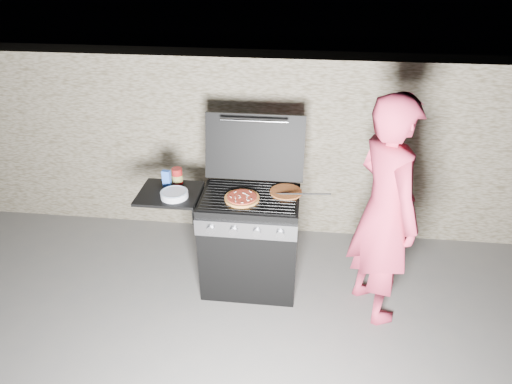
# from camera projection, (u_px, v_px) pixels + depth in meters

# --- Properties ---
(ground) EXTENTS (50.00, 50.00, 0.00)m
(ground) POSITION_uv_depth(u_px,v_px,m) (251.00, 282.00, 4.14)
(ground) COLOR #5D5A55
(stone_wall) EXTENTS (8.00, 0.35, 1.80)m
(stone_wall) POSITION_uv_depth(u_px,v_px,m) (263.00, 144.00, 4.59)
(stone_wall) COLOR gray
(stone_wall) RESTS_ON ground
(gas_grill) EXTENTS (1.34, 0.79, 0.91)m
(gas_grill) POSITION_uv_depth(u_px,v_px,m) (222.00, 240.00, 3.93)
(gas_grill) COLOR black
(gas_grill) RESTS_ON ground
(pizza_topped) EXTENTS (0.33, 0.33, 0.03)m
(pizza_topped) POSITION_uv_depth(u_px,v_px,m) (242.00, 198.00, 3.63)
(pizza_topped) COLOR #C79247
(pizza_topped) RESTS_ON gas_grill
(pizza_plain) EXTENTS (0.34, 0.34, 0.01)m
(pizza_plain) POSITION_uv_depth(u_px,v_px,m) (286.00, 192.00, 3.72)
(pizza_plain) COLOR orange
(pizza_plain) RESTS_ON gas_grill
(sauce_jar) EXTENTS (0.09, 0.09, 0.14)m
(sauce_jar) POSITION_uv_depth(u_px,v_px,m) (177.00, 176.00, 3.86)
(sauce_jar) COLOR maroon
(sauce_jar) RESTS_ON gas_grill
(blue_carton) EXTENTS (0.07, 0.05, 0.14)m
(blue_carton) POSITION_uv_depth(u_px,v_px,m) (167.00, 178.00, 3.81)
(blue_carton) COLOR blue
(blue_carton) RESTS_ON gas_grill
(plate_stack) EXTENTS (0.27, 0.27, 0.05)m
(plate_stack) POSITION_uv_depth(u_px,v_px,m) (174.00, 194.00, 3.67)
(plate_stack) COLOR silver
(plate_stack) RESTS_ON gas_grill
(person) EXTENTS (0.69, 0.81, 1.87)m
(person) POSITION_uv_depth(u_px,v_px,m) (385.00, 212.00, 3.43)
(person) COLOR #C93351
(person) RESTS_ON ground
(tongs) EXTENTS (0.47, 0.11, 0.10)m
(tongs) POSITION_uv_depth(u_px,v_px,m) (301.00, 193.00, 3.62)
(tongs) COLOR black
(tongs) RESTS_ON gas_grill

